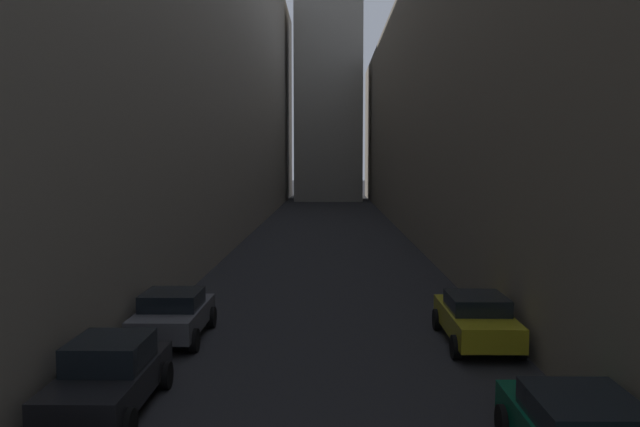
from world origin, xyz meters
TOP-DOWN VIEW (x-y plane):
  - ground_plane at (0.00, 48.00)m, footprint 264.00×264.00m
  - building_block_left at (-12.97, 50.00)m, footprint 14.94×108.00m
  - building_block_right at (11.28, 50.00)m, footprint 11.56×108.00m
  - parked_car_left_third at (-4.40, 18.23)m, footprint 1.88×4.16m
  - parked_car_left_far at (-4.40, 23.81)m, footprint 1.99×3.92m
  - parked_car_right_far at (4.40, 23.49)m, footprint 1.93×4.45m

SIDE VIEW (x-z plane):
  - ground_plane at x=0.00m, z-range 0.00..0.00m
  - parked_car_right_far at x=4.40m, z-range 0.03..1.45m
  - parked_car_left_far at x=-4.40m, z-range 0.03..1.46m
  - parked_car_left_third at x=-4.40m, z-range 0.00..1.54m
  - building_block_right at x=11.28m, z-range 0.00..18.26m
  - building_block_left at x=-12.97m, z-range 0.00..25.72m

